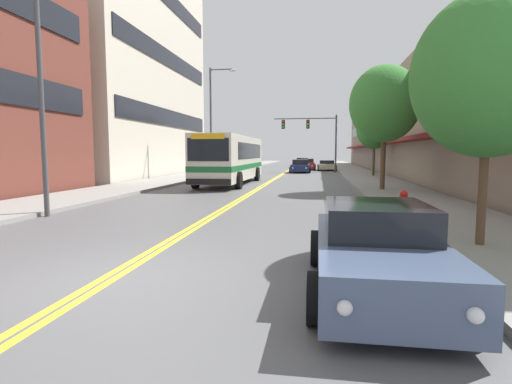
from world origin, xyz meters
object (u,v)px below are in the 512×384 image
Objects in this scene: car_white_parked_left_mid at (241,167)px; street_lamp_left_far at (214,114)px; car_red_moving_lead at (307,165)px; street_lamp_left_near at (46,57)px; car_beige_parked_right_mid at (327,166)px; fire_hydrant at (403,203)px; street_tree_right_near at (489,75)px; car_charcoal_moving_second at (302,163)px; car_slate_blue_parked_right_foreground at (377,251)px; car_navy_moving_third at (300,166)px; street_tree_right_mid at (385,104)px; traffic_signal_mast at (314,131)px; street_tree_right_far at (374,129)px; city_bus at (231,157)px.

street_lamp_left_far is (-0.76, -7.49, 4.54)m from car_white_parked_left_mid.
street_lamp_left_near reaches higher than car_red_moving_lead.
car_beige_parked_right_mid reaches higher than fire_hydrant.
car_beige_parked_right_mid is 38.82m from street_tree_right_near.
fire_hydrant is (4.85, -46.46, -0.08)m from car_charcoal_moving_second.
car_navy_moving_third reaches higher than car_slate_blue_parked_right_foreground.
street_lamp_left_far is (-9.29, 25.86, 4.57)m from car_slate_blue_parked_right_foreground.
car_slate_blue_parked_right_foreground is at bearing -86.60° from car_charcoal_moving_second.
street_lamp_left_near is at bearing -102.31° from car_navy_moving_third.
street_tree_right_mid is (11.78, 10.06, -0.46)m from street_lamp_left_near.
car_slate_blue_parked_right_foreground is 37.25m from traffic_signal_mast.
street_lamp_left_near is (-7.14, -37.05, 4.39)m from car_red_moving_lead.
car_red_moving_lead is at bearing 79.09° from street_lamp_left_near.
car_slate_blue_parked_right_foreground is 0.83× the size of street_tree_right_near.
street_lamp_left_far reaches higher than car_slate_blue_parked_right_foreground.
car_slate_blue_parked_right_foreground is 0.50× the size of street_lamp_left_near.
street_lamp_left_near is at bearing -139.51° from street_tree_right_mid.
car_slate_blue_parked_right_foreground is 28.98m from street_tree_right_far.
traffic_signal_mast is (-1.52, -4.45, 3.75)m from car_beige_parked_right_mid.
street_tree_right_far reaches higher than car_charcoal_moving_second.
car_beige_parked_right_mid is 11.95m from car_charcoal_moving_second.
car_slate_blue_parked_right_foreground is 0.78× the size of street_tree_right_far.
fire_hydrant is (1.69, 6.52, -0.08)m from car_slate_blue_parked_right_foreground.
car_navy_moving_third is (-2.83, -5.51, 0.06)m from car_beige_parked_right_mid.
street_lamp_left_far reaches higher than car_navy_moving_third.
car_navy_moving_third is at bearing -140.67° from traffic_signal_mast.
car_beige_parked_right_mid is 18.83m from street_lamp_left_far.
street_tree_right_far is (6.40, -7.43, 3.36)m from car_navy_moving_third.
traffic_signal_mast is at bearing 96.49° from street_tree_right_near.
street_lamp_left_near is at bearing -175.33° from fire_hydrant.
street_tree_right_far is at bearing -21.41° from car_white_parked_left_mid.
street_lamp_left_far is (0.02, 20.23, 0.15)m from street_lamp_left_near.
fire_hydrant is (8.28, -13.50, -1.22)m from city_bus.
car_white_parked_left_mid is at bearing 109.89° from street_tree_right_near.
car_slate_blue_parked_right_foreground is 0.90× the size of car_beige_parked_right_mid.
car_slate_blue_parked_right_foreground is 4.85m from street_tree_right_near.
car_red_moving_lead is 0.88× the size of street_tree_right_near.
street_tree_right_near is 25.72m from street_tree_right_far.
car_beige_parked_right_mid is at bearing 58.92° from street_lamp_left_far.
street_lamp_left_near reaches higher than city_bus.
street_tree_right_near reaches higher than car_slate_blue_parked_right_foreground.
car_charcoal_moving_second is 17.01m from car_navy_moving_third.
street_tree_right_far is (5.88, -14.12, 3.35)m from car_red_moving_lead.
car_slate_blue_parked_right_foreground is 53.07m from car_charcoal_moving_second.
car_navy_moving_third is 0.74× the size of street_tree_right_mid.
street_lamp_left_far is at bearing 117.14° from street_tree_right_near.
car_white_parked_left_mid reaches higher than fire_hydrant.
car_charcoal_moving_second is 0.86× the size of street_tree_right_near.
street_tree_right_mid reaches higher than car_slate_blue_parked_right_foreground.
car_charcoal_moving_second is at bearing 95.95° from fire_hydrant.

